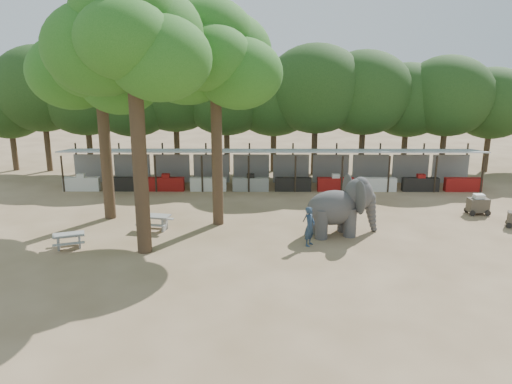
{
  "coord_description": "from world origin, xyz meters",
  "views": [
    {
      "loc": [
        -0.86,
        -19.07,
        8.34
      ],
      "look_at": [
        -1.0,
        5.0,
        2.0
      ],
      "focal_mm": 35.0,
      "sensor_mm": 36.0,
      "label": 1
    }
  ],
  "objects_px": {
    "yard_tree_left": "(97,64)",
    "yard_tree_center": "(130,39)",
    "handler": "(310,226)",
    "picnic_table_near": "(69,239)",
    "yard_tree_back": "(213,57)",
    "cart_back": "(478,204)",
    "elephant": "(342,206)",
    "picnic_table_far": "(155,220)"
  },
  "relations": [
    {
      "from": "picnic_table_far",
      "to": "cart_back",
      "type": "xyz_separation_m",
      "value": [
        17.55,
        2.75,
        0.07
      ]
    },
    {
      "from": "yard_tree_left",
      "to": "picnic_table_near",
      "type": "distance_m",
      "value": 9.12
    },
    {
      "from": "yard_tree_back",
      "to": "cart_back",
      "type": "height_order",
      "value": "yard_tree_back"
    },
    {
      "from": "yard_tree_back",
      "to": "cart_back",
      "type": "distance_m",
      "value": 16.65
    },
    {
      "from": "yard_tree_left",
      "to": "elephant",
      "type": "distance_m",
      "value": 14.36
    },
    {
      "from": "yard_tree_left",
      "to": "picnic_table_far",
      "type": "xyz_separation_m",
      "value": [
        2.99,
        -2.18,
        -7.7
      ]
    },
    {
      "from": "yard_tree_back",
      "to": "handler",
      "type": "relative_size",
      "value": 6.1
    },
    {
      "from": "yard_tree_back",
      "to": "cart_back",
      "type": "xyz_separation_m",
      "value": [
        14.54,
        1.57,
        -7.97
      ]
    },
    {
      "from": "cart_back",
      "to": "yard_tree_center",
      "type": "bearing_deg",
      "value": -165.01
    },
    {
      "from": "yard_tree_center",
      "to": "picnic_table_near",
      "type": "distance_m",
      "value": 9.41
    },
    {
      "from": "picnic_table_near",
      "to": "cart_back",
      "type": "bearing_deg",
      "value": -4.64
    },
    {
      "from": "yard_tree_left",
      "to": "elephant",
      "type": "bearing_deg",
      "value": -12.62
    },
    {
      "from": "handler",
      "to": "yard_tree_left",
      "type": "bearing_deg",
      "value": 96.66
    },
    {
      "from": "yard_tree_left",
      "to": "elephant",
      "type": "xyz_separation_m",
      "value": [
        12.36,
        -2.77,
        -6.77
      ]
    },
    {
      "from": "yard_tree_back",
      "to": "picnic_table_near",
      "type": "relative_size",
      "value": 6.69
    },
    {
      "from": "handler",
      "to": "picnic_table_near",
      "type": "xyz_separation_m",
      "value": [
        -11.07,
        -0.42,
        -0.48
      ]
    },
    {
      "from": "yard_tree_left",
      "to": "picnic_table_far",
      "type": "relative_size",
      "value": 6.21
    },
    {
      "from": "yard_tree_left",
      "to": "handler",
      "type": "xyz_separation_m",
      "value": [
        10.63,
        -4.36,
        -7.27
      ]
    },
    {
      "from": "handler",
      "to": "picnic_table_near",
      "type": "height_order",
      "value": "handler"
    },
    {
      "from": "yard_tree_left",
      "to": "cart_back",
      "type": "relative_size",
      "value": 8.99
    },
    {
      "from": "elephant",
      "to": "yard_tree_back",
      "type": "bearing_deg",
      "value": 152.22
    },
    {
      "from": "yard_tree_center",
      "to": "yard_tree_left",
      "type": "bearing_deg",
      "value": 120.96
    },
    {
      "from": "yard_tree_back",
      "to": "elephant",
      "type": "distance_m",
      "value": 9.7
    },
    {
      "from": "yard_tree_center",
      "to": "handler",
      "type": "bearing_deg",
      "value": 4.79
    },
    {
      "from": "picnic_table_far",
      "to": "yard_tree_left",
      "type": "bearing_deg",
      "value": 154.88
    },
    {
      "from": "yard_tree_left",
      "to": "picnic_table_near",
      "type": "height_order",
      "value": "yard_tree_left"
    },
    {
      "from": "elephant",
      "to": "picnic_table_far",
      "type": "distance_m",
      "value": 9.43
    },
    {
      "from": "elephant",
      "to": "handler",
      "type": "distance_m",
      "value": 2.41
    },
    {
      "from": "cart_back",
      "to": "handler",
      "type": "bearing_deg",
      "value": -156.16
    },
    {
      "from": "yard_tree_left",
      "to": "picnic_table_near",
      "type": "relative_size",
      "value": 6.49
    },
    {
      "from": "yard_tree_left",
      "to": "yard_tree_center",
      "type": "xyz_separation_m",
      "value": [
        3.0,
        -5.0,
        1.01
      ]
    },
    {
      "from": "yard_tree_back",
      "to": "handler",
      "type": "distance_m",
      "value": 9.52
    },
    {
      "from": "yard_tree_back",
      "to": "cart_back",
      "type": "bearing_deg",
      "value": 6.17
    },
    {
      "from": "yard_tree_center",
      "to": "yard_tree_back",
      "type": "distance_m",
      "value": 5.04
    },
    {
      "from": "picnic_table_far",
      "to": "picnic_table_near",
      "type": "bearing_deg",
      "value": -131.93
    },
    {
      "from": "handler",
      "to": "yard_tree_center",
      "type": "bearing_deg",
      "value": 123.75
    },
    {
      "from": "yard_tree_center",
      "to": "picnic_table_far",
      "type": "relative_size",
      "value": 6.79
    },
    {
      "from": "picnic_table_far",
      "to": "cart_back",
      "type": "distance_m",
      "value": 17.76
    },
    {
      "from": "yard_tree_center",
      "to": "handler",
      "type": "xyz_separation_m",
      "value": [
        7.63,
        0.64,
        -8.28
      ]
    },
    {
      "from": "yard_tree_center",
      "to": "elephant",
      "type": "bearing_deg",
      "value": 13.4
    },
    {
      "from": "cart_back",
      "to": "elephant",
      "type": "bearing_deg",
      "value": -160.4
    },
    {
      "from": "yard_tree_back",
      "to": "picnic_table_far",
      "type": "height_order",
      "value": "yard_tree_back"
    }
  ]
}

